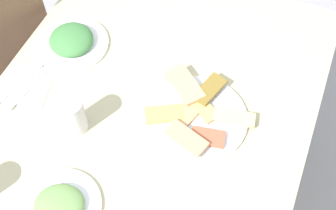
# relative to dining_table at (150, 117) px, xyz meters

# --- Properties ---
(ground_plane) EXTENTS (6.00, 6.00, 0.00)m
(ground_plane) POSITION_rel_dining_table_xyz_m (0.00, 0.00, -0.67)
(ground_plane) COLOR #AAA5A6
(dining_table) EXTENTS (1.20, 0.96, 0.75)m
(dining_table) POSITION_rel_dining_table_xyz_m (0.00, 0.00, 0.00)
(dining_table) COLOR beige
(dining_table) RESTS_ON ground_plane
(pide_platter) EXTENTS (0.31, 0.32, 0.04)m
(pide_platter) POSITION_rel_dining_table_xyz_m (0.01, -0.15, 0.09)
(pide_platter) COLOR white
(pide_platter) RESTS_ON dining_table
(salad_plate_greens) EXTENTS (0.22, 0.22, 0.04)m
(salad_plate_greens) POSITION_rel_dining_table_xyz_m (-0.38, 0.09, 0.09)
(salad_plate_greens) COLOR white
(salad_plate_greens) RESTS_ON dining_table
(salad_plate_rice) EXTENTS (0.24, 0.24, 0.06)m
(salad_plate_rice) POSITION_rel_dining_table_xyz_m (0.12, 0.33, 0.09)
(salad_plate_rice) COLOR white
(salad_plate_rice) RESTS_ON dining_table
(soda_can) EXTENTS (0.09, 0.09, 0.12)m
(soda_can) POSITION_rel_dining_table_xyz_m (-0.15, 0.16, 0.13)
(soda_can) COLOR silver
(soda_can) RESTS_ON dining_table
(paper_napkin) EXTENTS (0.18, 0.18, 0.00)m
(paper_napkin) POSITION_rel_dining_table_xyz_m (-0.08, 0.38, 0.07)
(paper_napkin) COLOR white
(paper_napkin) RESTS_ON dining_table
(fork) EXTENTS (0.19, 0.04, 0.00)m
(fork) POSITION_rel_dining_table_xyz_m (-0.08, 0.37, 0.08)
(fork) COLOR silver
(fork) RESTS_ON paper_napkin
(spoon) EXTENTS (0.19, 0.06, 0.00)m
(spoon) POSITION_rel_dining_table_xyz_m (-0.08, 0.40, 0.08)
(spoon) COLOR silver
(spoon) RESTS_ON paper_napkin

